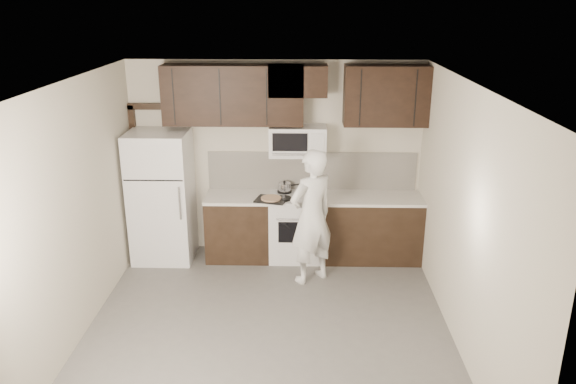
{
  "coord_description": "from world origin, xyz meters",
  "views": [
    {
      "loc": [
        0.36,
        -5.27,
        3.47
      ],
      "look_at": [
        0.2,
        0.9,
        1.33
      ],
      "focal_mm": 35.0,
      "sensor_mm": 36.0,
      "label": 1
    }
  ],
  "objects_px": {
    "stove": "(297,226)",
    "microwave": "(298,141)",
    "refrigerator": "(162,197)",
    "person": "(311,217)"
  },
  "relations": [
    {
      "from": "stove",
      "to": "microwave",
      "type": "bearing_deg",
      "value": 90.1
    },
    {
      "from": "person",
      "to": "stove",
      "type": "bearing_deg",
      "value": -111.82
    },
    {
      "from": "microwave",
      "to": "stove",
      "type": "bearing_deg",
      "value": -89.9
    },
    {
      "from": "stove",
      "to": "refrigerator",
      "type": "relative_size",
      "value": 0.52
    },
    {
      "from": "microwave",
      "to": "refrigerator",
      "type": "bearing_deg",
      "value": -174.85
    },
    {
      "from": "stove",
      "to": "microwave",
      "type": "height_order",
      "value": "microwave"
    },
    {
      "from": "microwave",
      "to": "person",
      "type": "relative_size",
      "value": 0.43
    },
    {
      "from": "stove",
      "to": "person",
      "type": "relative_size",
      "value": 0.54
    },
    {
      "from": "stove",
      "to": "refrigerator",
      "type": "xyz_separation_m",
      "value": [
        -1.85,
        -0.05,
        0.44
      ]
    },
    {
      "from": "microwave",
      "to": "refrigerator",
      "type": "height_order",
      "value": "microwave"
    }
  ]
}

